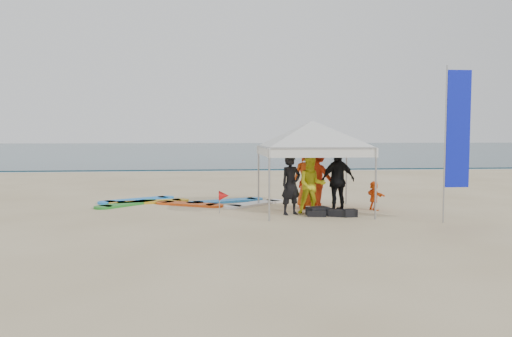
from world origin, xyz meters
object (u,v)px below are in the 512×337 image
object	(u,v)px
person_black_a	(291,185)
person_orange_b	(308,177)
person_orange_a	(317,177)
person_yellow	(312,185)
person_black_b	(338,181)
marker_pennant	(224,196)
person_seated	(374,196)
feather_flag	(457,131)
canopy_tent	(312,121)
surfboard_spread	(181,202)

from	to	relation	value
person_black_a	person_orange_b	bearing A→B (deg)	33.04
person_orange_a	person_yellow	bearing A→B (deg)	104.25
person_black_b	marker_pennant	xyz separation A→B (m)	(-3.19, 0.11, -0.40)
person_black_a	person_seated	xyz separation A→B (m)	(2.52, 0.56, -0.40)
person_orange_b	person_seated	world-z (taller)	person_orange_b
person_seated	feather_flag	distance (m)	3.15
person_orange_a	person_orange_b	size ratio (longest dim) A/B	1.01
feather_flag	person_black_a	bearing A→B (deg)	157.30
person_yellow	person_orange_b	world-z (taller)	person_orange_b
person_black_a	person_orange_a	bearing A→B (deg)	17.51
person_black_a	canopy_tent	xyz separation A→B (m)	(0.67, 0.44, 1.74)
person_yellow	marker_pennant	distance (m)	2.44
surfboard_spread	person_black_a	bearing A→B (deg)	-38.38
person_black_b	person_seated	distance (m)	1.29
person_black_b	canopy_tent	xyz separation A→B (m)	(-0.70, 0.19, 1.67)
person_orange_b	person_yellow	bearing A→B (deg)	79.16
person_orange_b	marker_pennant	distance (m)	2.67
surfboard_spread	canopy_tent	bearing A→B (deg)	-28.16
person_black_b	feather_flag	bearing A→B (deg)	126.26
marker_pennant	canopy_tent	bearing A→B (deg)	1.87
person_orange_b	marker_pennant	world-z (taller)	person_orange_b
person_orange_a	canopy_tent	distance (m)	1.68
person_seated	surfboard_spread	bearing A→B (deg)	56.37
person_black_a	surfboard_spread	bearing A→B (deg)	117.32
person_yellow	feather_flag	distance (m)	3.94
person_black_a	person_yellow	bearing A→B (deg)	-19.70
canopy_tent	surfboard_spread	xyz separation A→B (m)	(-3.79, 2.03, -2.53)
person_black_b	surfboard_spread	distance (m)	5.08
person_orange_a	canopy_tent	bearing A→B (deg)	95.09
marker_pennant	surfboard_spread	xyz separation A→B (m)	(-1.30, 2.11, -0.46)
canopy_tent	person_orange_a	bearing A→B (deg)	57.95
person_orange_b	surfboard_spread	bearing A→B (deg)	-23.91
person_black_a	person_orange_b	size ratio (longest dim) A/B	0.88
person_orange_a	surfboard_spread	xyz separation A→B (m)	(-4.02, 1.66, -0.91)
person_black_b	marker_pennant	size ratio (longest dim) A/B	2.81
person_black_a	person_orange_a	distance (m)	1.22
person_yellow	person_black_b	xyz separation A→B (m)	(0.79, 0.21, 0.09)
canopy_tent	surfboard_spread	distance (m)	4.99
feather_flag	person_seated	bearing A→B (deg)	121.34
person_orange_a	person_black_a	bearing A→B (deg)	78.95
feather_flag	person_orange_b	bearing A→B (deg)	139.21
person_seated	person_black_b	bearing A→B (deg)	90.00
feather_flag	marker_pennant	size ratio (longest dim) A/B	6.06
person_yellow	person_seated	bearing A→B (deg)	16.38
person_yellow	marker_pennant	world-z (taller)	person_yellow
person_yellow	feather_flag	xyz separation A→B (m)	(3.26, -1.66, 1.48)
person_yellow	person_seated	distance (m)	2.04
person_black_a	surfboard_spread	xyz separation A→B (m)	(-3.12, 2.47, -0.78)
person_orange_a	person_black_b	distance (m)	0.73
canopy_tent	marker_pennant	xyz separation A→B (m)	(-2.49, -0.08, -2.07)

